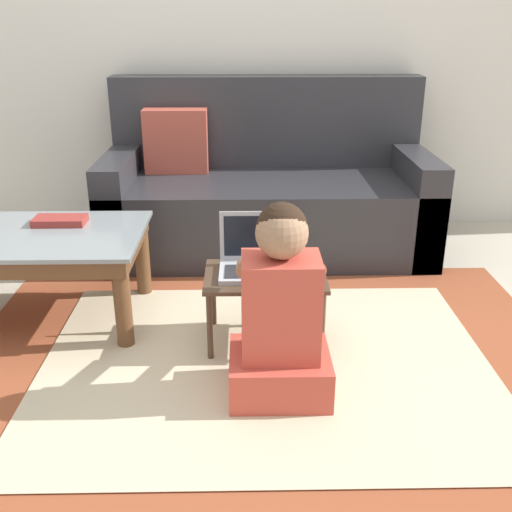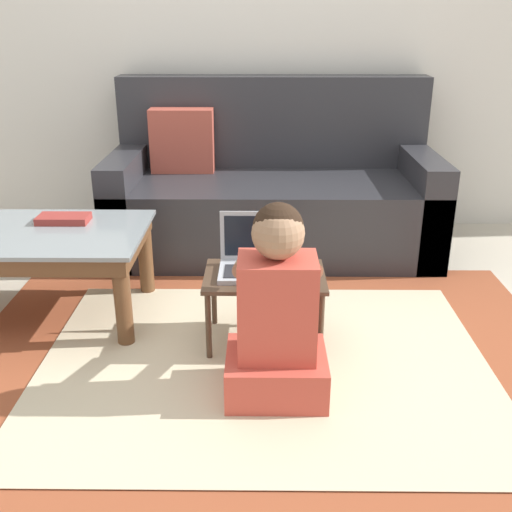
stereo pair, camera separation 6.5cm
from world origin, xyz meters
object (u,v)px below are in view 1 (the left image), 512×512
at_px(computer_mouse, 302,271).
at_px(book_on_table, 60,221).
at_px(laptop_desk, 265,283).
at_px(person_seated, 280,316).
at_px(couch, 266,194).
at_px(coffee_table, 22,247).
at_px(laptop, 250,263).

height_order(computer_mouse, book_on_table, book_on_table).
distance_m(laptop_desk, person_seated, 0.37).
bearing_deg(book_on_table, person_seated, -36.96).
relative_size(couch, coffee_table, 1.72).
distance_m(couch, person_seated, 1.50).
bearing_deg(laptop, coffee_table, 168.73).
distance_m(couch, laptop, 1.11).
bearing_deg(coffee_table, computer_mouse, -10.94).
xyz_separation_m(laptop_desk, person_seated, (0.04, -0.37, 0.05)).
xyz_separation_m(laptop, person_seated, (0.10, -0.40, -0.03)).
xyz_separation_m(computer_mouse, book_on_table, (-1.05, 0.35, 0.10)).
relative_size(couch, computer_mouse, 19.42).
bearing_deg(laptop, computer_mouse, -9.32).
xyz_separation_m(coffee_table, computer_mouse, (1.19, -0.23, -0.02)).
bearing_deg(laptop_desk, person_seated, -83.69).
bearing_deg(computer_mouse, book_on_table, 161.63).
bearing_deg(computer_mouse, couch, 95.20).
height_order(laptop_desk, laptop, laptop).
height_order(laptop, computer_mouse, laptop).
relative_size(coffee_table, laptop_desk, 2.16).
height_order(coffee_table, book_on_table, book_on_table).
distance_m(laptop, computer_mouse, 0.21).
xyz_separation_m(coffee_table, laptop_desk, (1.04, -0.23, -0.08)).
xyz_separation_m(coffee_table, person_seated, (1.08, -0.59, -0.03)).
relative_size(laptop, person_seated, 0.35).
xyz_separation_m(couch, book_on_table, (-0.95, -0.79, 0.11)).
relative_size(coffee_table, computer_mouse, 11.27).
bearing_deg(coffee_table, couch, 39.95).
xyz_separation_m(couch, person_seated, (-0.00, -1.50, -0.00)).
bearing_deg(couch, coffee_table, -140.05).
bearing_deg(person_seated, couch, 89.93).
xyz_separation_m(laptop_desk, laptop, (-0.06, 0.03, 0.08)).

